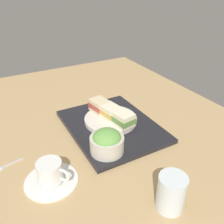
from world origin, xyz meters
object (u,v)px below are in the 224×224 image
Objects in this scene: salad_bowl at (107,142)px; teaspoon at (3,167)px; sandwich_far at (100,106)px; coffee_cup at (51,174)px; drinking_glass at (171,193)px; sandwich_near at (123,119)px; sandwich_middle at (111,112)px; sandwich_plate at (111,119)px.

salad_bowl reaches higher than teaspoon.
sandwich_far is 35.87cm from coffee_cup.
sandwich_far is 0.85× the size of drinking_glass.
drinking_glass is (-32.89, 6.43, -0.79)cm from sandwich_near.
salad_bowl is at bearing 127.88° from sandwich_near.
salad_bowl reaches higher than coffee_cup.
coffee_cup is (-2.66, 18.64, -2.52)cm from salad_bowl.
drinking_glass is (-39.33, 5.03, -0.71)cm from sandwich_middle.
coffee_cup is at bearing 98.12° from salad_bowl.
sandwich_far is 22.69cm from salad_bowl.
sandwich_far is (12.88, 2.80, -0.06)cm from sandwich_near.
sandwich_middle is at bearing -32.27° from salad_bowl.
sandwich_near is 0.58× the size of coffee_cup.
sandwich_plate is 3.18cm from sandwich_middle.
sandwich_near is 0.96× the size of teaspoon.
sandwich_middle and sandwich_far have the same top height.
drinking_glass reaches higher than sandwich_far.
sandwich_middle is 0.56× the size of coffee_cup.
sandwich_near reaches higher than teaspoon.
sandwich_far is at bearing -4.54° from drinking_glass.
sandwich_middle is 17.51cm from salad_bowl.
coffee_cup is 1.53× the size of drinking_glass.
sandwich_far is 45.92cm from drinking_glass.
sandwich_near is 40.93cm from teaspoon.
coffee_cup is (-23.90, 26.58, -2.90)cm from sandwich_far.
teaspoon is (-5.05, 39.16, -1.99)cm from sandwich_plate.
sandwich_far is (6.44, 1.40, 0.01)cm from sandwich_middle.
sandwich_far is 0.56× the size of coffee_cup.
sandwich_far is at bearing 12.27° from sandwich_plate.
sandwich_plate is 7.35cm from sandwich_near.
sandwich_near is at bearing -167.73° from sandwich_far.
sandwich_plate is 2.38× the size of sandwich_middle.
teaspoon is at bearing 88.04° from sandwich_near.
sandwich_plate is 39.54cm from teaspoon.
sandwich_near is 0.88× the size of drinking_glass.
sandwich_plate is 17.73cm from salad_bowl.
drinking_glass reaches higher than sandwich_near.
sandwich_near is at bearing -167.73° from sandwich_plate.
sandwich_far is 0.92× the size of teaspoon.
salad_bowl is 0.72× the size of coffee_cup.
drinking_glass is at bearing -170.02° from salad_bowl.
sandwich_middle is 0.93× the size of teaspoon.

